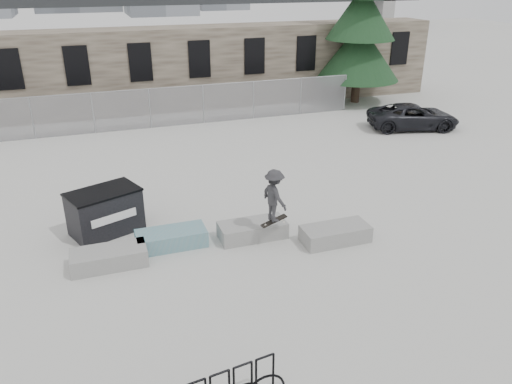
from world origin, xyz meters
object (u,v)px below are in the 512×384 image
planter_center_left (171,238)px  planter_center_right (252,229)px  spruce_tree (361,19)px  planter_far_left (109,257)px  dumpster (105,211)px  skateboarder (274,196)px  suv (413,116)px  planter_offset (335,233)px

planter_center_left → planter_center_right: (2.39, -0.28, 0.00)m
planter_center_right → spruce_tree: spruce_tree is taller
planter_far_left → dumpster: dumpster is taller
planter_far_left → skateboarder: size_ratio=1.19×
suv → spruce_tree: bearing=14.8°
planter_center_left → planter_offset: (4.62, -1.30, 0.00)m
planter_center_left → planter_center_right: size_ratio=1.00×
suv → planter_center_left: bearing=134.8°
planter_far_left → spruce_tree: spruce_tree is taller
planter_center_left → skateboarder: size_ratio=1.19×
dumpster → suv: 16.64m
planter_center_right → dumpster: 4.50m
spruce_tree → skateboarder: size_ratio=6.87×
spruce_tree → suv: size_ratio=2.56×
skateboarder → planter_offset: bearing=-116.9°
planter_center_right → dumpster: dumpster is taller
spruce_tree → suv: 7.24m
planter_offset → dumpster: bearing=156.1°
planter_center_left → dumpster: (-1.72, 1.51, 0.42)m
planter_center_left → suv: suv is taller
planter_center_left → spruce_tree: bearing=45.1°
dumpster → skateboarder: (4.54, -2.42, 0.89)m
planter_center_right → spruce_tree: 18.57m
dumpster → skateboarder: skateboarder is taller
planter_center_left → skateboarder: 3.25m
spruce_tree → suv: bearing=-90.2°
dumpster → planter_far_left: bearing=-113.6°
planter_center_right → dumpster: bearing=156.5°
planter_center_left → planter_offset: bearing=-15.8°
planter_offset → spruce_tree: (9.07, 15.05, 4.54)m
planter_center_right → planter_offset: size_ratio=1.00×
planter_offset → suv: 12.87m
suv → skateboarder: size_ratio=2.68×
planter_far_left → planter_offset: size_ratio=1.00×
planter_center_left → suv: size_ratio=0.45×
planter_far_left → dumpster: 2.07m
planter_far_left → planter_offset: (6.41, -0.79, 0.00)m
planter_center_right → planter_far_left: bearing=-176.8°
planter_center_left → spruce_tree: 19.93m
planter_offset → planter_center_left: bearing=164.2°
planter_center_right → planter_offset: bearing=-24.7°
planter_center_right → planter_offset: 2.46m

